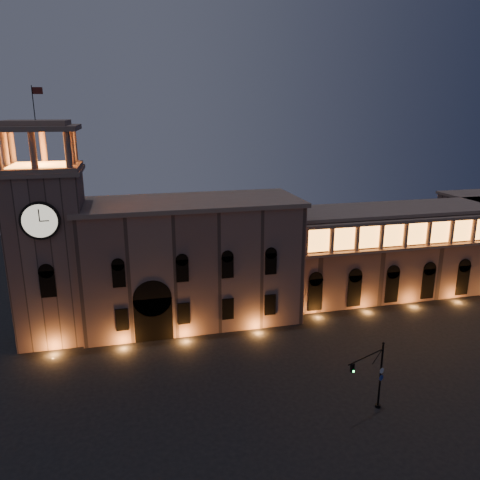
% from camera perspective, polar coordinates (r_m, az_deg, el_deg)
% --- Properties ---
extents(ground, '(160.00, 160.00, 0.00)m').
position_cam_1_polar(ground, '(51.94, 0.28, -19.16)').
color(ground, black).
rests_on(ground, ground).
extents(government_building, '(30.80, 12.80, 17.60)m').
position_cam_1_polar(government_building, '(67.16, -6.03, -2.56)').
color(government_building, '#7C5C51').
rests_on(government_building, ground).
extents(clock_tower, '(9.80, 9.80, 32.40)m').
position_cam_1_polar(clock_tower, '(65.41, -22.19, -0.75)').
color(clock_tower, '#7C5C51').
rests_on(clock_tower, ground).
extents(colonnade_wing, '(40.60, 11.50, 14.50)m').
position_cam_1_polar(colonnade_wing, '(81.01, 18.39, -1.18)').
color(colonnade_wing, brown).
rests_on(colonnade_wing, ground).
extents(traffic_light, '(5.07, 2.33, 7.45)m').
position_cam_1_polar(traffic_light, '(50.47, 16.13, -15.70)').
color(traffic_light, black).
rests_on(traffic_light, ground).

